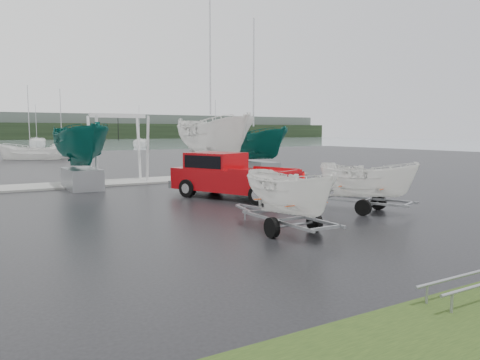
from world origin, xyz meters
TOP-DOWN VIEW (x-y plane):
  - ground_plane at (0.00, 0.00)m, footprint 120.00×120.00m
  - dock at (0.00, 13.00)m, footprint 30.00×3.00m
  - pickup_truck at (4.40, 4.32)m, footprint 4.39×6.60m
  - trailer_hitched at (6.99, -1.81)m, footprint 2.49×3.78m
  - trailer_parked at (2.20, -3.31)m, footprint 1.78×3.60m
  - boat_hoist at (1.83, 13.00)m, footprint 3.30×2.18m
  - keelboat_1 at (-0.74, 11.20)m, footprint 2.38×3.20m
  - keelboat_2 at (7.19, 11.00)m, footprint 2.94×3.20m
  - keelboat_3 at (10.55, 11.30)m, footprint 2.24×3.20m
  - moored_boat_1 at (0.32, 40.92)m, footprint 3.90×3.88m
  - moored_boat_2 at (4.12, 43.70)m, footprint 3.11×3.16m
  - moored_boat_3 at (28.60, 51.17)m, footprint 3.42×3.44m
  - moored_boat_5 at (6.01, 78.61)m, footprint 3.39×3.45m
  - moored_boat_6 at (23.22, 71.79)m, footprint 3.39×3.43m

SIDE VIEW (x-z plane):
  - ground_plane at x=0.00m, z-range 0.00..0.00m
  - moored_boat_5 at x=6.01m, z-range -5.96..5.96m
  - moored_boat_1 at x=0.32m, z-range -5.85..5.86m
  - moored_boat_6 at x=23.22m, z-range -5.69..5.70m
  - moored_boat_2 at x=4.12m, z-range -5.65..5.66m
  - moored_boat_3 at x=28.60m, z-range -5.64..5.65m
  - dock at x=0.00m, z-range -0.01..0.11m
  - pickup_truck at x=4.40m, z-range 0.05..2.13m
  - trailer_hitched at x=6.99m, z-range 0.20..4.58m
  - trailer_parked at x=2.20m, z-range 0.20..4.60m
  - boat_hoist at x=1.83m, z-range 0.61..4.73m
  - keelboat_3 at x=10.55m, z-range -1.67..8.74m
  - keelboat_1 at x=-0.74m, z-range 0.06..7.47m
  - keelboat_2 at x=7.19m, z-range -0.89..10.24m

